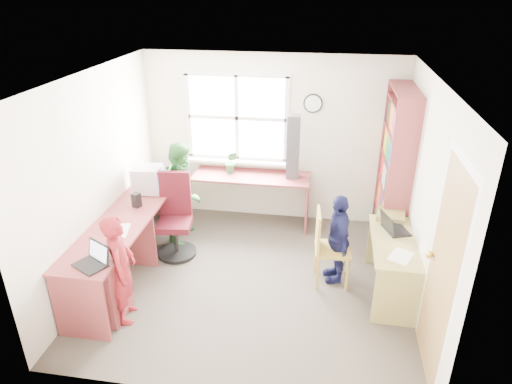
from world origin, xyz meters
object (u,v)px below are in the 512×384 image
l_desk (136,251)px  potted_plant (231,162)px  bookshelf (394,173)px  cd_tower (293,147)px  swivel_chair (176,220)px  person_navy (338,238)px  laptop_right (392,227)px  right_desk (395,255)px  wooden_chair (327,245)px  person_green (184,192)px  person_red (121,269)px  laptop_left (94,260)px  crt_monitor (148,179)px

l_desk → potted_plant: (0.76, 1.75, 0.46)m
bookshelf → cd_tower: 1.37m
swivel_chair → person_navy: person_navy is taller
l_desk → laptop_right: (2.87, 0.53, 0.27)m
right_desk → person_navy: (-0.63, 0.17, 0.06)m
swivel_chair → wooden_chair: size_ratio=1.18×
person_green → right_desk: bearing=-106.4°
swivel_chair → laptop_right: (2.64, -0.23, 0.26)m
swivel_chair → person_red: bearing=-103.6°
l_desk → laptop_left: 0.80m
bookshelf → person_navy: 1.28m
swivel_chair → laptop_right: 2.67m
swivel_chair → person_navy: bearing=-15.9°
wooden_chair → person_navy: (0.12, 0.07, 0.05)m
l_desk → right_desk: 2.92m
crt_monitor → person_red: (0.27, -1.51, -0.32)m
potted_plant → person_green: 0.82m
laptop_left → potted_plant: (0.85, 2.46, 0.11)m
laptop_left → laptop_right: size_ratio=1.00×
wooden_chair → person_red: bearing=-159.3°
l_desk → swivel_chair: (0.23, 0.77, 0.01)m
crt_monitor → laptop_left: (0.08, -1.67, -0.13)m
swivel_chair → potted_plant: size_ratio=3.29×
l_desk → bookshelf: 3.35m
l_desk → laptop_left: (-0.09, -0.72, 0.34)m
laptop_left → laptop_right: 3.21m
bookshelf → person_green: size_ratio=1.53×
swivel_chair → cd_tower: bearing=26.6°
bookshelf → wooden_chair: bookshelf is taller
wooden_chair → potted_plant: bearing=131.5°
laptop_left → potted_plant: 2.61m
right_desk → laptop_right: size_ratio=3.03×
right_desk → cd_tower: size_ratio=1.33×
bookshelf → person_navy: size_ratio=1.91×
crt_monitor → laptop_left: crt_monitor is taller
right_desk → person_navy: bearing=166.0°
wooden_chair → crt_monitor: 2.42m
right_desk → wooden_chair: (-0.75, 0.10, 0.00)m
cd_tower → person_green: size_ratio=0.65×
person_navy → l_desk: bearing=-89.9°
person_red → wooden_chair: bearing=-81.0°
laptop_left → person_green: bearing=109.4°
swivel_chair → wooden_chair: (1.92, -0.35, 0.03)m
l_desk → bookshelf: bearing=26.4°
wooden_chair → laptop_left: bearing=-158.0°
cd_tower → person_red: (-1.53, -2.30, -0.59)m
laptop_right → person_navy: (-0.60, -0.05, -0.18)m
swivel_chair → right_desk: bearing=-17.6°
l_desk → person_navy: person_navy is taller
laptop_left → cd_tower: cd_tower is taller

